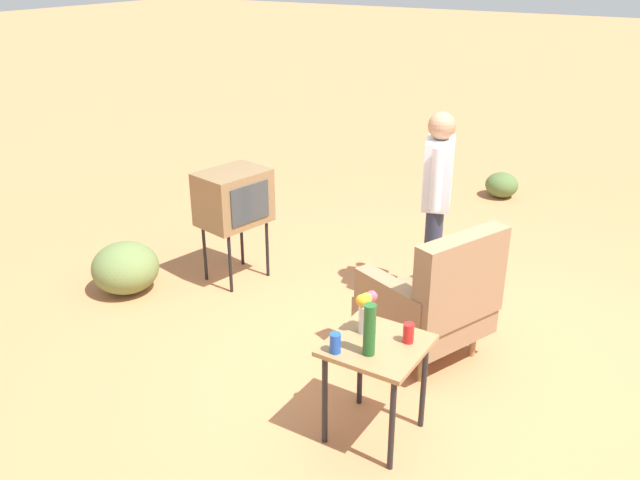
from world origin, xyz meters
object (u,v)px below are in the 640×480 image
at_px(side_table, 376,358).
at_px(tv_on_stand, 233,198).
at_px(bottle_wine_green, 369,330).
at_px(person_standing, 437,197).
at_px(soda_can_red, 408,333).
at_px(armchair, 435,298).
at_px(flower_vase, 366,310).
at_px(soda_can_blue, 335,343).

relative_size(side_table, tv_on_stand, 0.64).
relative_size(side_table, bottle_wine_green, 2.08).
bearing_deg(bottle_wine_green, person_standing, -168.11).
distance_m(bottle_wine_green, soda_can_red, 0.29).
xyz_separation_m(armchair, side_table, (0.98, 0.03, 0.07)).
distance_m(side_table, bottle_wine_green, 0.29).
bearing_deg(flower_vase, tv_on_stand, -121.34).
bearing_deg(soda_can_blue, soda_can_red, 135.67).
xyz_separation_m(person_standing, bottle_wine_green, (1.96, 0.41, -0.11)).
height_order(side_table, person_standing, person_standing).
bearing_deg(tv_on_stand, flower_vase, 58.66).
bearing_deg(tv_on_stand, soda_can_red, 62.46).
relative_size(person_standing, soda_can_red, 13.44).
relative_size(side_table, soda_can_red, 5.44).
height_order(bottle_wine_green, soda_can_red, bottle_wine_green).
bearing_deg(person_standing, soda_can_blue, 6.70).
bearing_deg(bottle_wine_green, soda_can_red, 149.08).
distance_m(armchair, side_table, 0.98).
bearing_deg(flower_vase, bottle_wine_green, 32.44).
height_order(side_table, tv_on_stand, tv_on_stand).
height_order(soda_can_red, flower_vase, flower_vase).
xyz_separation_m(armchair, soda_can_blue, (1.19, -0.13, 0.23)).
distance_m(armchair, tv_on_stand, 2.09).
xyz_separation_m(side_table, soda_can_blue, (0.21, -0.16, 0.16)).
relative_size(person_standing, flower_vase, 6.19).
relative_size(side_table, soda_can_blue, 5.44).
bearing_deg(soda_can_blue, tv_on_stand, -127.73).
distance_m(side_table, soda_can_red, 0.25).
height_order(side_table, soda_can_blue, soda_can_blue).
height_order(person_standing, soda_can_blue, person_standing).
height_order(armchair, soda_can_red, armchair).
distance_m(tv_on_stand, person_standing, 1.77).
xyz_separation_m(armchair, bottle_wine_green, (1.11, 0.04, 0.33)).
distance_m(side_table, flower_vase, 0.29).
relative_size(soda_can_blue, flower_vase, 0.46).
distance_m(armchair, person_standing, 1.03).
bearing_deg(person_standing, soda_can_red, 17.74).
xyz_separation_m(side_table, person_standing, (-1.84, -0.40, 0.38)).
height_order(bottle_wine_green, flower_vase, bottle_wine_green).
xyz_separation_m(side_table, soda_can_red, (-0.11, 0.15, 0.16)).
bearing_deg(side_table, armchair, -178.39).
distance_m(side_table, soda_can_blue, 0.31).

